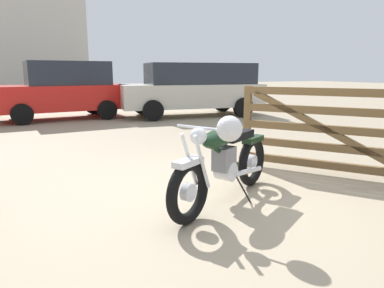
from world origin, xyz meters
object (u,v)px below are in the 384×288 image
object	(u,v)px
vintage_motorcycle	(225,161)
pale_sedan_back	(194,88)
white_estate_far	(63,90)
red_hatchback_near	(207,84)
timber_gate	(349,128)

from	to	relation	value
vintage_motorcycle	pale_sedan_back	world-z (taller)	pale_sedan_back
white_estate_far	red_hatchback_near	size ratio (longest dim) A/B	0.96
pale_sedan_back	white_estate_far	bearing A→B (deg)	-6.90
white_estate_far	vintage_motorcycle	bearing A→B (deg)	91.42
vintage_motorcycle	white_estate_far	size ratio (longest dim) A/B	0.45
white_estate_far	pale_sedan_back	world-z (taller)	white_estate_far
white_estate_far	red_hatchback_near	world-z (taller)	white_estate_far
vintage_motorcycle	timber_gate	xyz separation A→B (m)	(2.04, 0.16, 0.21)
timber_gate	red_hatchback_near	bearing A→B (deg)	-55.90
timber_gate	pale_sedan_back	world-z (taller)	pale_sedan_back
timber_gate	white_estate_far	size ratio (longest dim) A/B	0.52
pale_sedan_back	red_hatchback_near	bearing A→B (deg)	-113.92
white_estate_far	red_hatchback_near	bearing A→B (deg)	-150.52
vintage_motorcycle	timber_gate	distance (m)	2.06
timber_gate	pale_sedan_back	bearing A→B (deg)	-44.85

